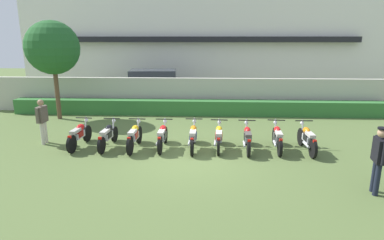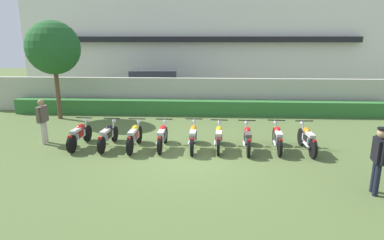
# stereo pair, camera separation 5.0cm
# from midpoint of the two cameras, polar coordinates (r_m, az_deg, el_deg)

# --- Properties ---
(ground) EXTENTS (60.00, 60.00, 0.00)m
(ground) POSITION_cam_midpoint_polar(r_m,az_deg,el_deg) (10.50, -0.21, -6.68)
(ground) COLOR #566B38
(building) EXTENTS (24.16, 6.50, 6.90)m
(building) POSITION_cam_midpoint_polar(r_m,az_deg,el_deg) (24.95, 1.86, 13.60)
(building) COLOR white
(building) RESTS_ON ground
(compound_wall) EXTENTS (22.95, 0.30, 1.75)m
(compound_wall) POSITION_cam_midpoint_polar(r_m,az_deg,el_deg) (16.76, 1.12, 4.40)
(compound_wall) COLOR #BCB7A8
(compound_wall) RESTS_ON ground
(hedge_row) EXTENTS (18.36, 0.70, 0.73)m
(hedge_row) POSITION_cam_midpoint_polar(r_m,az_deg,el_deg) (16.17, 1.02, 2.19)
(hedge_row) COLOR #337033
(hedge_row) RESTS_ON ground
(parked_car) EXTENTS (4.63, 2.36, 1.89)m
(parked_car) POSITION_cam_midpoint_polar(r_m,az_deg,el_deg) (19.68, -6.18, 5.98)
(parked_car) COLOR navy
(parked_car) RESTS_ON ground
(tree_near_inspector) EXTENTS (2.42, 2.42, 4.52)m
(tree_near_inspector) POSITION_cam_midpoint_polar(r_m,az_deg,el_deg) (16.30, -23.09, 11.56)
(tree_near_inspector) COLOR brown
(tree_near_inspector) RESTS_ON ground
(motorcycle_in_row_0) EXTENTS (0.60, 1.87, 0.96)m
(motorcycle_in_row_0) POSITION_cam_midpoint_polar(r_m,az_deg,el_deg) (12.07, -19.03, -2.43)
(motorcycle_in_row_0) COLOR black
(motorcycle_in_row_0) RESTS_ON ground
(motorcycle_in_row_1) EXTENTS (0.60, 1.88, 0.94)m
(motorcycle_in_row_1) POSITION_cam_midpoint_polar(r_m,az_deg,el_deg) (11.74, -14.42, -2.59)
(motorcycle_in_row_1) COLOR black
(motorcycle_in_row_1) RESTS_ON ground
(motorcycle_in_row_2) EXTENTS (0.60, 1.89, 0.98)m
(motorcycle_in_row_2) POSITION_cam_midpoint_polar(r_m,az_deg,el_deg) (11.38, -9.94, -2.80)
(motorcycle_in_row_2) COLOR black
(motorcycle_in_row_2) RESTS_ON ground
(motorcycle_in_row_3) EXTENTS (0.60, 1.81, 0.96)m
(motorcycle_in_row_3) POSITION_cam_midpoint_polar(r_m,az_deg,el_deg) (11.30, -5.08, -2.81)
(motorcycle_in_row_3) COLOR black
(motorcycle_in_row_3) RESTS_ON ground
(motorcycle_in_row_4) EXTENTS (0.60, 1.96, 0.97)m
(motorcycle_in_row_4) POSITION_cam_midpoint_polar(r_m,az_deg,el_deg) (11.20, 0.34, -2.89)
(motorcycle_in_row_4) COLOR black
(motorcycle_in_row_4) RESTS_ON ground
(motorcycle_in_row_5) EXTENTS (0.60, 1.79, 0.95)m
(motorcycle_in_row_5) POSITION_cam_midpoint_polar(r_m,az_deg,el_deg) (11.21, 4.85, -2.96)
(motorcycle_in_row_5) COLOR black
(motorcycle_in_row_5) RESTS_ON ground
(motorcycle_in_row_6) EXTENTS (0.60, 1.90, 0.95)m
(motorcycle_in_row_6) POSITION_cam_midpoint_polar(r_m,az_deg,el_deg) (11.22, 9.81, -3.10)
(motorcycle_in_row_6) COLOR black
(motorcycle_in_row_6) RESTS_ON ground
(motorcycle_in_row_7) EXTENTS (0.60, 1.86, 0.96)m
(motorcycle_in_row_7) POSITION_cam_midpoint_polar(r_m,az_deg,el_deg) (11.46, 14.88, -2.99)
(motorcycle_in_row_7) COLOR black
(motorcycle_in_row_7) RESTS_ON ground
(motorcycle_in_row_8) EXTENTS (0.60, 1.89, 0.97)m
(motorcycle_in_row_8) POSITION_cam_midpoint_polar(r_m,az_deg,el_deg) (11.61, 19.68, -3.10)
(motorcycle_in_row_8) COLOR black
(motorcycle_in_row_8) RESTS_ON ground
(inspector_person) EXTENTS (0.22, 0.66, 1.63)m
(inspector_person) POSITION_cam_midpoint_polar(r_m,az_deg,el_deg) (12.82, -24.65, 0.36)
(inspector_person) COLOR beige
(inspector_person) RESTS_ON ground
(officer_0) EXTENTS (0.29, 0.67, 1.70)m
(officer_0) POSITION_cam_midpoint_polar(r_m,az_deg,el_deg) (9.06, 30.10, -5.40)
(officer_0) COLOR black
(officer_0) RESTS_ON ground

